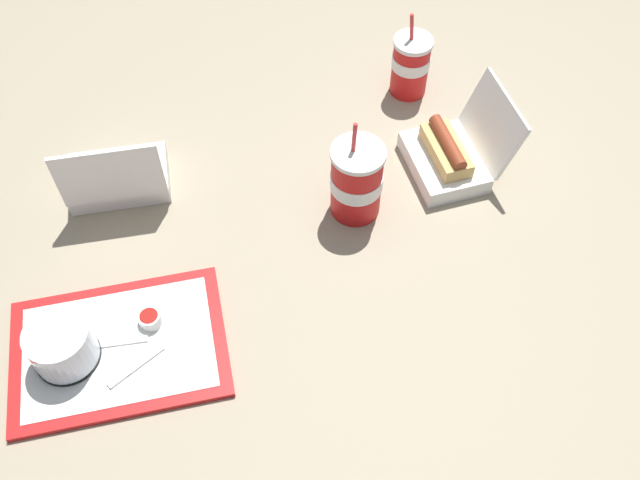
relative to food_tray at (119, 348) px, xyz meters
The scene contains 10 objects.
ground_plane 0.43m from the food_tray, 153.71° to the right, with size 3.20×3.20×0.00m, color gray.
food_tray is the anchor object (origin of this frame).
cake_container 0.10m from the food_tray, ahead, with size 0.11×0.11×0.08m.
ketchup_cup 0.07m from the food_tray, 145.88° to the right, with size 0.04×0.04×0.02m.
napkin_stack 0.05m from the food_tray, 91.56° to the right, with size 0.10×0.10×0.00m, color white.
plastic_fork 0.05m from the food_tray, 125.34° to the left, with size 0.11×0.01×0.01m, color white.
clamshell_hotdog_right 0.75m from the food_tray, 154.25° to the right, with size 0.21×0.21×0.17m.
clamshell_hotdog_front 0.38m from the food_tray, 89.99° to the right, with size 0.20×0.15×0.17m.
soda_cup_right 0.86m from the food_tray, 138.52° to the right, with size 0.09×0.09×0.20m.
soda_cup_corner 0.53m from the food_tray, 151.76° to the right, with size 0.10×0.10×0.23m.
Camera 1 is at (0.12, 0.81, 1.12)m, focal length 40.00 mm.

